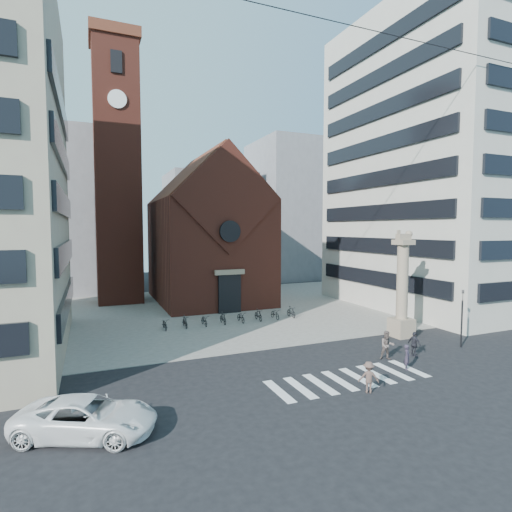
# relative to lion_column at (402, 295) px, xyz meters

# --- Properties ---
(ground) EXTENTS (120.00, 120.00, 0.00)m
(ground) POSITION_rel_lion_column_xyz_m (-10.01, -3.00, -3.46)
(ground) COLOR black
(ground) RESTS_ON ground
(piazza) EXTENTS (46.00, 30.00, 0.05)m
(piazza) POSITION_rel_lion_column_xyz_m (-10.01, 16.00, -3.43)
(piazza) COLOR #9A948C
(piazza) RESTS_ON ground
(zebra_crossing) EXTENTS (10.20, 3.20, 0.01)m
(zebra_crossing) POSITION_rel_lion_column_xyz_m (-9.46, -6.00, -3.45)
(zebra_crossing) COLOR white
(zebra_crossing) RESTS_ON ground
(church) EXTENTS (12.00, 16.65, 18.00)m
(church) POSITION_rel_lion_column_xyz_m (-10.01, 22.04, 4.53)
(church) COLOR maroon
(church) RESTS_ON ground
(campanile) EXTENTS (5.50, 5.50, 31.20)m
(campanile) POSITION_rel_lion_column_xyz_m (-20.01, 25.00, 12.28)
(campanile) COLOR maroon
(campanile) RESTS_ON ground
(building_right) EXTENTS (18.00, 22.00, 32.00)m
(building_right) POSITION_rel_lion_column_xyz_m (13.99, 9.00, 12.54)
(building_right) COLOR #BBB7A9
(building_right) RESTS_ON ground
(bg_block_left) EXTENTS (16.00, 14.00, 22.00)m
(bg_block_left) POSITION_rel_lion_column_xyz_m (-30.01, 37.00, 7.54)
(bg_block_left) COLOR gray
(bg_block_left) RESTS_ON ground
(bg_block_mid) EXTENTS (14.00, 12.00, 18.00)m
(bg_block_mid) POSITION_rel_lion_column_xyz_m (-4.01, 42.00, 5.54)
(bg_block_mid) COLOR gray
(bg_block_mid) RESTS_ON ground
(bg_block_right) EXTENTS (16.00, 14.00, 24.00)m
(bg_block_right) POSITION_rel_lion_column_xyz_m (11.99, 39.00, 8.54)
(bg_block_right) COLOR gray
(bg_block_right) RESTS_ON ground
(lion_column) EXTENTS (1.63, 1.60, 8.68)m
(lion_column) POSITION_rel_lion_column_xyz_m (0.00, 0.00, 0.00)
(lion_column) COLOR gray
(lion_column) RESTS_ON ground
(traffic_light) EXTENTS (0.13, 0.16, 4.30)m
(traffic_light) POSITION_rel_lion_column_xyz_m (1.99, -4.00, -1.17)
(traffic_light) COLOR black
(traffic_light) RESTS_ON ground
(white_car) EXTENTS (6.42, 4.82, 1.62)m
(white_car) POSITION_rel_lion_column_xyz_m (-23.58, -7.00, -2.65)
(white_car) COLOR white
(white_car) RESTS_ON ground
(pedestrian_0) EXTENTS (0.68, 0.67, 1.58)m
(pedestrian_0) POSITION_rel_lion_column_xyz_m (-5.14, -6.07, -2.67)
(pedestrian_0) COLOR #2F2737
(pedestrian_0) RESTS_ON ground
(pedestrian_1) EXTENTS (1.17, 1.08, 1.93)m
(pedestrian_1) POSITION_rel_lion_column_xyz_m (-4.99, -4.07, -2.49)
(pedestrian_1) COLOR #5F514C
(pedestrian_1) RESTS_ON ground
(pedestrian_2) EXTENTS (0.52, 1.04, 1.72)m
(pedestrian_2) POSITION_rel_lion_column_xyz_m (-2.81, -4.30, -2.60)
(pedestrian_2) COLOR #23232A
(pedestrian_2) RESTS_ON ground
(pedestrian_3) EXTENTS (1.26, 1.06, 1.69)m
(pedestrian_3) POSITION_rel_lion_column_xyz_m (-9.63, -8.00, -2.61)
(pedestrian_3) COLOR brown
(pedestrian_3) RESTS_ON ground
(scooter_0) EXTENTS (0.64, 1.82, 0.95)m
(scooter_0) POSITION_rel_lion_column_xyz_m (-17.41, 9.56, -2.93)
(scooter_0) COLOR black
(scooter_0) RESTS_ON piazza
(scooter_1) EXTENTS (0.51, 1.76, 1.06)m
(scooter_1) POSITION_rel_lion_column_xyz_m (-15.65, 9.56, -2.88)
(scooter_1) COLOR black
(scooter_1) RESTS_ON piazza
(scooter_2) EXTENTS (0.64, 1.82, 0.95)m
(scooter_2) POSITION_rel_lion_column_xyz_m (-13.89, 9.56, -2.93)
(scooter_2) COLOR black
(scooter_2) RESTS_ON piazza
(scooter_3) EXTENTS (0.51, 1.76, 1.06)m
(scooter_3) POSITION_rel_lion_column_xyz_m (-12.12, 9.56, -2.88)
(scooter_3) COLOR black
(scooter_3) RESTS_ON piazza
(scooter_4) EXTENTS (0.64, 1.82, 0.95)m
(scooter_4) POSITION_rel_lion_column_xyz_m (-10.36, 9.56, -2.93)
(scooter_4) COLOR black
(scooter_4) RESTS_ON piazza
(scooter_5) EXTENTS (0.51, 1.76, 1.06)m
(scooter_5) POSITION_rel_lion_column_xyz_m (-8.60, 9.56, -2.88)
(scooter_5) COLOR black
(scooter_5) RESTS_ON piazza
(scooter_6) EXTENTS (0.64, 1.82, 0.95)m
(scooter_6) POSITION_rel_lion_column_xyz_m (-6.83, 9.56, -2.93)
(scooter_6) COLOR black
(scooter_6) RESTS_ON piazza
(scooter_7) EXTENTS (0.51, 1.76, 1.06)m
(scooter_7) POSITION_rel_lion_column_xyz_m (-5.07, 9.56, -2.88)
(scooter_7) COLOR black
(scooter_7) RESTS_ON piazza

